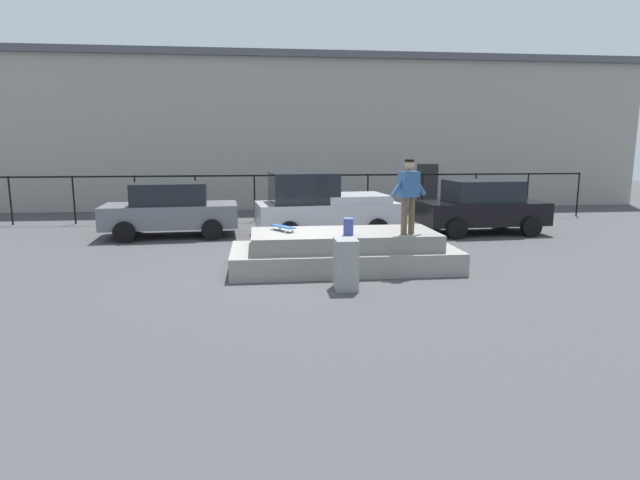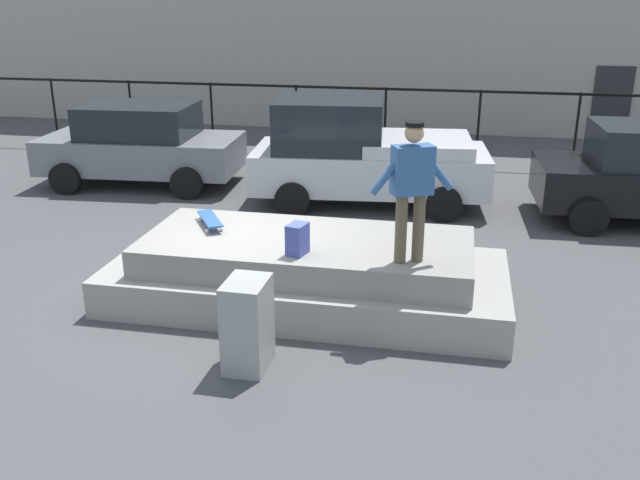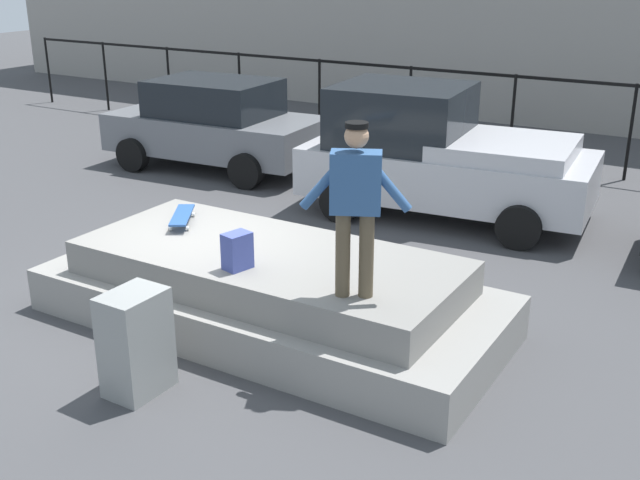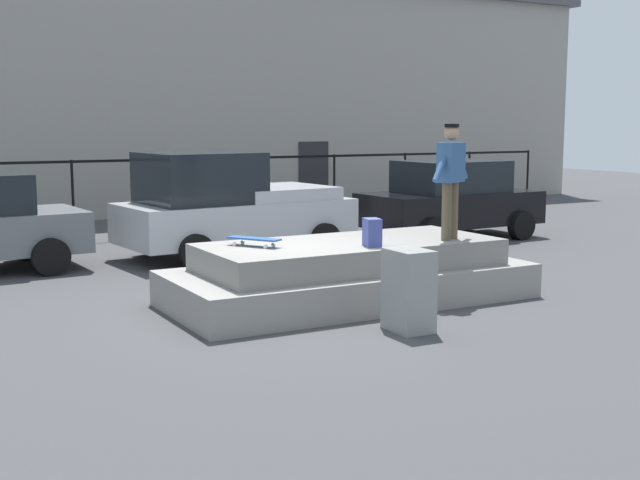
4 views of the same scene
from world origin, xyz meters
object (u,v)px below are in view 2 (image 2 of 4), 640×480
Objects in this scene: utility_box at (247,324)px; car_grey_sedan_near at (141,144)px; backpack at (297,239)px; car_silver_pickup_mid at (362,153)px; skateboarder at (412,182)px; skateboard at (210,219)px.

car_grey_sedan_near is at bearing 123.82° from utility_box.
backpack is 5.15m from car_silver_pickup_mid.
utility_box is (4.45, -6.86, -0.36)m from car_grey_sedan_near.
skateboarder is 5.36m from car_silver_pickup_mid.
skateboard is at bearing -108.44° from car_silver_pickup_mid.
car_silver_pickup_mid is at bearing 71.56° from skateboard.
car_grey_sedan_near is 4.15× the size of utility_box.
car_silver_pickup_mid is at bearing 104.36° from skateboarder.
skateboard is 4.60m from car_silver_pickup_mid.
skateboard is (-2.77, 0.76, -0.87)m from skateboarder.
car_silver_pickup_mid is at bearing 13.80° from backpack.
backpack is (-1.35, -0.03, -0.78)m from skateboarder.
backpack reaches higher than skateboard.
car_silver_pickup_mid is (1.46, 4.36, 0.01)m from skateboard.
backpack is at bearing -29.12° from skateboard.
car_grey_sedan_near is (-3.29, 4.81, -0.11)m from skateboard.
skateboard is at bearing 120.21° from utility_box.
car_grey_sedan_near is at bearing 124.42° from skateboard.
skateboarder is 1.64× the size of utility_box.
skateboard is 0.76× the size of utility_box.
skateboarder reaches higher than backpack.
car_silver_pickup_mid reaches higher than utility_box.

